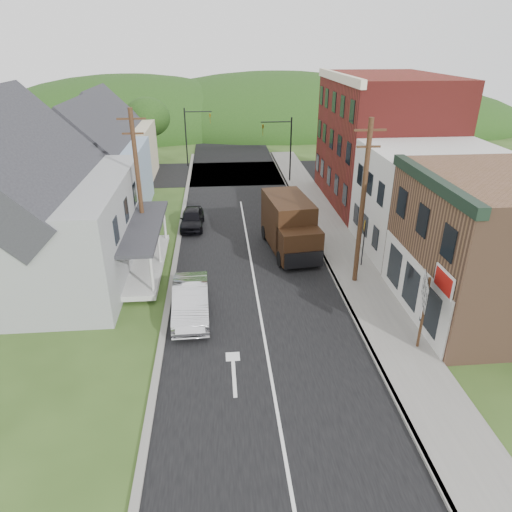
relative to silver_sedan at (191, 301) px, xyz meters
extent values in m
plane|color=#2D4719|center=(3.39, -0.87, -0.81)|extent=(120.00, 120.00, 0.00)
cube|color=black|center=(3.39, 9.13, -0.81)|extent=(9.00, 90.00, 0.02)
cube|color=black|center=(3.39, 26.13, -0.81)|extent=(60.00, 9.00, 0.02)
cube|color=slate|center=(9.29, 7.13, -0.73)|extent=(2.80, 55.00, 0.15)
cube|color=slate|center=(7.94, 7.13, -0.73)|extent=(0.20, 55.00, 0.15)
cube|color=slate|center=(-1.26, 7.13, -0.75)|extent=(0.30, 55.00, 0.12)
cube|color=brown|center=(14.69, -0.87, 2.69)|extent=(8.00, 8.00, 7.00)
cube|color=silver|center=(14.69, 6.63, 2.44)|extent=(8.00, 7.00, 6.50)
cube|color=maroon|center=(14.69, 16.13, 4.19)|extent=(8.00, 12.00, 10.00)
cube|color=#929597|center=(-8.61, 5.13, 1.94)|extent=(10.00, 12.00, 5.50)
cube|color=#879AB8|center=(-7.61, 16.13, 1.69)|extent=(7.00, 8.00, 5.00)
cube|color=#BDAF92|center=(-8.11, 25.13, 1.69)|extent=(7.00, 8.00, 5.00)
cylinder|color=#472D19|center=(8.99, 2.63, 3.69)|extent=(0.26, 0.26, 9.00)
cube|color=#472D19|center=(8.99, 2.63, 7.59)|extent=(1.60, 0.10, 0.10)
cube|color=#472D19|center=(8.99, 2.63, 6.79)|extent=(1.20, 0.10, 0.10)
cylinder|color=#472D19|center=(-3.11, 7.13, 3.69)|extent=(0.26, 0.26, 9.00)
cube|color=#472D19|center=(-3.11, 7.13, 7.59)|extent=(1.60, 0.10, 0.10)
cube|color=#472D19|center=(-3.11, 7.13, 6.79)|extent=(1.20, 0.10, 0.10)
cylinder|color=black|center=(8.39, 22.63, 2.19)|extent=(0.14, 0.14, 6.00)
cylinder|color=black|center=(6.99, 22.63, 4.79)|extent=(2.80, 0.10, 0.10)
imported|color=olive|center=(5.79, 22.63, 4.09)|extent=(0.16, 0.20, 1.00)
cylinder|color=black|center=(-1.61, 29.63, 2.19)|extent=(0.14, 0.14, 6.00)
cylinder|color=black|center=(-0.21, 29.63, 4.79)|extent=(2.80, 0.10, 0.10)
imported|color=olive|center=(0.99, 29.63, 4.09)|extent=(0.16, 0.20, 1.00)
cylinder|color=#382616|center=(-15.61, 19.13, 1.57)|extent=(0.36, 0.36, 4.76)
cylinder|color=#382616|center=(-5.61, 31.13, 1.15)|extent=(0.36, 0.36, 3.92)
ellipsoid|color=black|center=(-5.61, 31.13, 4.09)|extent=(4.80, 4.80, 4.08)
ellipsoid|color=black|center=(3.39, 54.13, -0.81)|extent=(90.00, 30.00, 16.00)
imported|color=silver|center=(0.00, 0.00, 0.00)|extent=(1.87, 4.96, 1.62)
imported|color=black|center=(-0.41, 11.70, -0.13)|extent=(1.72, 4.04, 1.36)
cube|color=black|center=(5.90, 7.73, 1.05)|extent=(2.98, 4.92, 3.07)
cube|color=black|center=(6.23, 4.99, 0.52)|extent=(2.62, 1.97, 2.01)
cube|color=black|center=(6.21, 5.20, 1.36)|extent=(2.36, 1.53, 0.05)
cube|color=black|center=(6.34, 4.10, -0.01)|extent=(2.33, 0.44, 0.95)
cylinder|color=black|center=(5.12, 4.97, -0.33)|extent=(0.41, 0.98, 0.95)
cylinder|color=black|center=(7.33, 5.23, -0.33)|extent=(0.41, 0.98, 0.95)
cylinder|color=black|center=(4.61, 9.17, -0.33)|extent=(0.41, 0.98, 0.95)
cylinder|color=black|center=(6.82, 9.44, -0.33)|extent=(0.41, 0.98, 0.95)
cube|color=#472D19|center=(10.04, -3.59, 1.05)|extent=(0.14, 0.14, 3.42)
cube|color=black|center=(9.98, -3.57, 2.12)|extent=(0.70, 1.85, 0.08)
cube|color=silver|center=(9.72, -4.20, 2.56)|extent=(0.20, 0.51, 0.21)
cube|color=silver|center=(9.72, -4.20, 2.12)|extent=(0.22, 0.56, 0.54)
cube|color=silver|center=(9.72, -4.20, 1.68)|extent=(0.20, 0.51, 0.27)
cube|color=silver|center=(9.95, -3.55, 2.56)|extent=(0.20, 0.51, 0.21)
cube|color=silver|center=(9.95, -3.55, 2.12)|extent=(0.22, 0.56, 0.54)
cube|color=silver|center=(9.95, -3.55, 1.68)|extent=(0.20, 0.51, 0.27)
cube|color=silver|center=(10.18, -2.91, 2.56)|extent=(0.20, 0.51, 0.21)
cube|color=silver|center=(10.18, -2.91, 2.12)|extent=(0.22, 0.56, 0.54)
cube|color=silver|center=(10.18, -2.91, 1.68)|extent=(0.20, 0.51, 0.27)
cube|color=silver|center=(9.95, -3.55, 1.15)|extent=(0.17, 0.42, 0.54)
cylinder|color=black|center=(9.91, 4.43, 0.72)|extent=(0.09, 0.09, 2.76)
cube|color=black|center=(9.84, 4.43, 1.87)|extent=(0.34, 0.75, 0.81)
cube|color=#FFB10D|center=(9.85, 4.43, 1.87)|extent=(0.32, 0.68, 0.73)
camera|label=1|loc=(1.52, -19.34, 11.61)|focal=32.00mm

